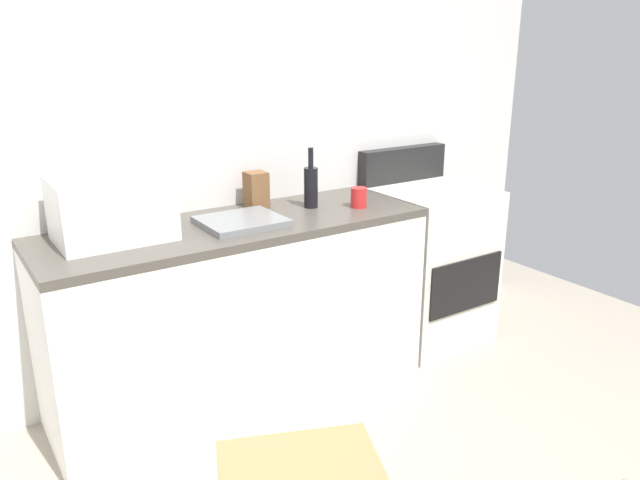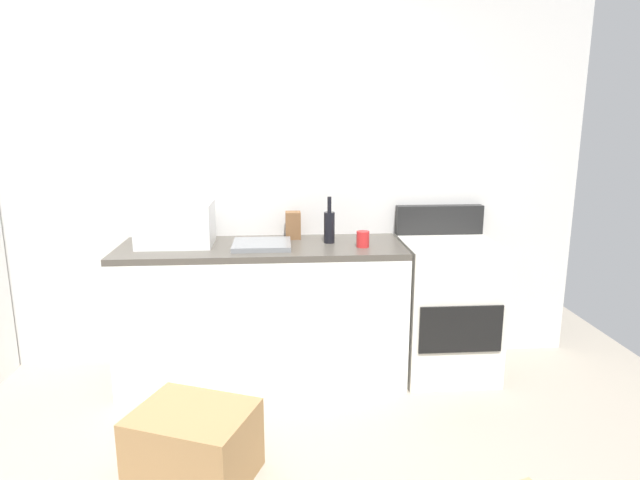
% 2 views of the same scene
% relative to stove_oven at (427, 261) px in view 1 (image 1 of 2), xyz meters
% --- Properties ---
extents(wall_back, '(5.00, 0.10, 2.60)m').
position_rel_stove_oven_xyz_m(wall_back, '(-1.52, 0.34, 0.83)').
color(wall_back, silver).
rests_on(wall_back, ground_plane).
extents(kitchen_counter, '(1.80, 0.60, 0.90)m').
position_rel_stove_oven_xyz_m(kitchen_counter, '(-1.22, -0.01, -0.02)').
color(kitchen_counter, white).
rests_on(kitchen_counter, ground_plane).
extents(stove_oven, '(0.60, 0.61, 1.10)m').
position_rel_stove_oven_xyz_m(stove_oven, '(0.00, 0.00, 0.00)').
color(stove_oven, silver).
rests_on(stove_oven, ground_plane).
extents(microwave, '(0.46, 0.34, 0.27)m').
position_rel_stove_oven_xyz_m(microwave, '(-1.76, 0.05, 0.57)').
color(microwave, white).
rests_on(microwave, kitchen_counter).
extents(sink_basin, '(0.36, 0.32, 0.03)m').
position_rel_stove_oven_xyz_m(sink_basin, '(-1.21, -0.05, 0.45)').
color(sink_basin, slate).
rests_on(sink_basin, kitchen_counter).
extents(wine_bottle, '(0.07, 0.07, 0.30)m').
position_rel_stove_oven_xyz_m(wine_bottle, '(-0.78, 0.04, 0.54)').
color(wine_bottle, black).
rests_on(wine_bottle, kitchen_counter).
extents(coffee_mug, '(0.08, 0.08, 0.10)m').
position_rel_stove_oven_xyz_m(coffee_mug, '(-0.58, -0.09, 0.48)').
color(coffee_mug, red).
rests_on(coffee_mug, kitchen_counter).
extents(knife_block, '(0.10, 0.10, 0.18)m').
position_rel_stove_oven_xyz_m(knife_block, '(-1.01, 0.18, 0.52)').
color(knife_block, brown).
rests_on(knife_block, kitchen_counter).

